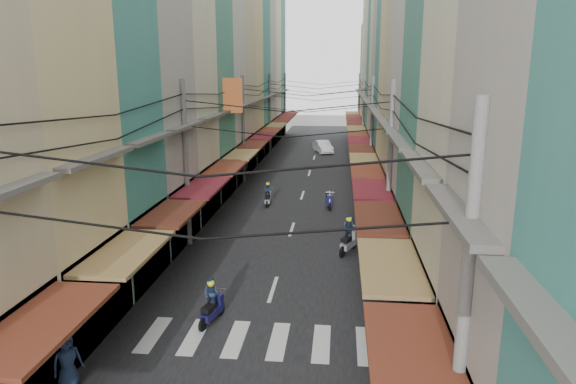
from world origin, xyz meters
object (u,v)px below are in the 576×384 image
Objects in this scene: white_car at (323,153)px; market_umbrella at (464,299)px; traffic_sign at (415,270)px; bicycle at (424,303)px.

market_umbrella is (5.34, -40.58, 2.38)m from white_car.
market_umbrella is 2.66m from traffic_sign.
white_car is 36.23m from bicycle.
traffic_sign is at bearing -100.97° from white_car.
traffic_sign is (-0.99, 2.46, -0.19)m from market_umbrella.
white_car is at bearing 96.51° from traffic_sign.
bicycle is (5.10, -35.87, 0.00)m from white_car.
white_car is 1.68× the size of market_umbrella.
market_umbrella is (0.24, -4.70, 2.38)m from bicycle.
traffic_sign is at bearing 111.92° from market_umbrella.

